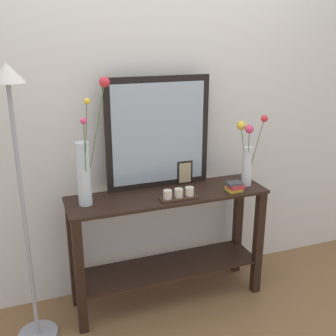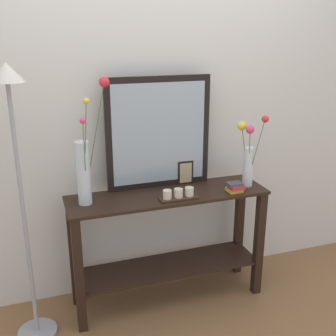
% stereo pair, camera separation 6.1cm
% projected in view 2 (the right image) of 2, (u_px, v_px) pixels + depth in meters
% --- Properties ---
extents(ground_plane, '(7.00, 6.00, 0.02)m').
position_uv_depth(ground_plane, '(168.00, 298.00, 2.95)').
color(ground_plane, brown).
extents(wall_back, '(6.40, 0.08, 2.70)m').
position_uv_depth(wall_back, '(154.00, 101.00, 2.79)').
color(wall_back, silver).
rests_on(wall_back, ground).
extents(console_table, '(1.32, 0.37, 0.79)m').
position_uv_depth(console_table, '(168.00, 235.00, 2.79)').
color(console_table, black).
rests_on(console_table, ground).
extents(mirror_leaning, '(0.71, 0.03, 0.74)m').
position_uv_depth(mirror_leaning, '(159.00, 133.00, 2.71)').
color(mirror_leaning, black).
rests_on(mirror_leaning, console_table).
extents(tall_vase_left, '(0.22, 0.17, 0.77)m').
position_uv_depth(tall_vase_left, '(85.00, 165.00, 2.46)').
color(tall_vase_left, silver).
rests_on(tall_vase_left, console_table).
extents(vase_right, '(0.17, 0.14, 0.50)m').
position_uv_depth(vase_right, '(248.00, 156.00, 2.76)').
color(vase_right, silver).
rests_on(vase_right, console_table).
extents(candle_tray, '(0.24, 0.09, 0.07)m').
position_uv_depth(candle_tray, '(178.00, 195.00, 2.60)').
color(candle_tray, '#382316').
rests_on(candle_tray, console_table).
extents(picture_frame_small, '(0.11, 0.01, 0.16)m').
position_uv_depth(picture_frame_small, '(185.00, 173.00, 2.84)').
color(picture_frame_small, black).
rests_on(picture_frame_small, console_table).
extents(book_stack, '(0.11, 0.10, 0.07)m').
position_uv_depth(book_stack, '(235.00, 187.00, 2.72)').
color(book_stack, gold).
rests_on(book_stack, console_table).
extents(floor_lamp, '(0.24, 0.24, 1.65)m').
position_uv_depth(floor_lamp, '(17.00, 163.00, 2.24)').
color(floor_lamp, '#9E9EA3').
rests_on(floor_lamp, ground).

